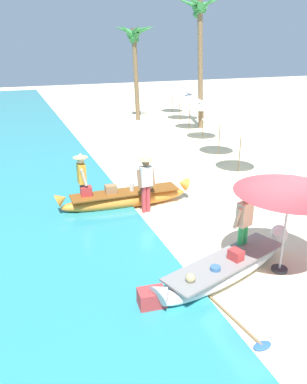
{
  "coord_description": "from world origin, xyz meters",
  "views": [
    {
      "loc": [
        -5.51,
        -6.64,
        4.9
      ],
      "look_at": [
        -1.89,
        2.91,
        0.9
      ],
      "focal_mm": 36.62,
      "sensor_mm": 36.0,
      "label": 1
    }
  ],
  "objects_px": {
    "palm_tree_leaning_seaward": "(135,41)",
    "cooler_box": "(152,300)",
    "paddle": "(243,327)",
    "person_tourist_customer": "(244,223)",
    "boat_white_foreground": "(226,268)",
    "boat_orange_midground": "(125,198)",
    "person_vendor_assistant": "(82,178)",
    "person_vendor_hatted": "(146,180)",
    "palm_tree_tall_inland": "(200,24)",
    "patio_umbrella_large": "(291,184)"
  },
  "relations": [
    {
      "from": "boat_white_foreground",
      "to": "person_vendor_hatted",
      "type": "relative_size",
      "value": 2.26
    },
    {
      "from": "boat_white_foreground",
      "to": "boat_orange_midground",
      "type": "height_order",
      "value": "boat_orange_midground"
    },
    {
      "from": "boat_orange_midground",
      "to": "person_vendor_assistant",
      "type": "distance_m",
      "value": 1.47
    },
    {
      "from": "boat_white_foreground",
      "to": "cooler_box",
      "type": "height_order",
      "value": "boat_white_foreground"
    },
    {
      "from": "person_tourist_customer",
      "to": "palm_tree_leaning_seaward",
      "type": "xyz_separation_m",
      "value": [
        3.09,
        17.22,
        3.79
      ]
    },
    {
      "from": "boat_orange_midground",
      "to": "palm_tree_leaning_seaward",
      "type": "xyz_separation_m",
      "value": [
        4.75,
        13.22,
        4.48
      ]
    },
    {
      "from": "person_tourist_customer",
      "to": "palm_tree_tall_inland",
      "type": "distance_m",
      "value": 15.55
    },
    {
      "from": "paddle",
      "to": "person_tourist_customer",
      "type": "bearing_deg",
      "value": 58.39
    },
    {
      "from": "patio_umbrella_large",
      "to": "palm_tree_tall_inland",
      "type": "relative_size",
      "value": 0.33
    },
    {
      "from": "palm_tree_tall_inland",
      "to": "paddle",
      "type": "xyz_separation_m",
      "value": [
        -6.92,
        -15.77,
        -5.63
      ]
    },
    {
      "from": "palm_tree_leaning_seaward",
      "to": "paddle",
      "type": "height_order",
      "value": "palm_tree_leaning_seaward"
    },
    {
      "from": "palm_tree_leaning_seaward",
      "to": "person_vendor_assistant",
      "type": "bearing_deg",
      "value": -114.74
    },
    {
      "from": "person_tourist_customer",
      "to": "person_vendor_assistant",
      "type": "relative_size",
      "value": 0.95
    },
    {
      "from": "boat_orange_midground",
      "to": "palm_tree_leaning_seaward",
      "type": "relative_size",
      "value": 0.74
    },
    {
      "from": "palm_tree_tall_inland",
      "to": "paddle",
      "type": "bearing_deg",
      "value": -113.67
    },
    {
      "from": "person_vendor_hatted",
      "to": "cooler_box",
      "type": "bearing_deg",
      "value": -108.37
    },
    {
      "from": "boat_white_foreground",
      "to": "person_vendor_assistant",
      "type": "distance_m",
      "value": 5.29
    },
    {
      "from": "patio_umbrella_large",
      "to": "palm_tree_leaning_seaward",
      "type": "xyz_separation_m",
      "value": [
        2.51,
        17.92,
        2.68
      ]
    },
    {
      "from": "boat_white_foreground",
      "to": "person_vendor_hatted",
      "type": "xyz_separation_m",
      "value": [
        -0.43,
        3.96,
        0.77
      ]
    },
    {
      "from": "boat_white_foreground",
      "to": "palm_tree_tall_inland",
      "type": "xyz_separation_m",
      "value": [
        6.38,
        14.25,
        5.4
      ]
    },
    {
      "from": "palm_tree_tall_inland",
      "to": "person_tourist_customer",
      "type": "bearing_deg",
      "value": -112.38
    },
    {
      "from": "boat_orange_midground",
      "to": "patio_umbrella_large",
      "type": "relative_size",
      "value": 1.82
    },
    {
      "from": "person_vendor_hatted",
      "to": "palm_tree_leaning_seaward",
      "type": "bearing_deg",
      "value": 72.88
    },
    {
      "from": "boat_white_foreground",
      "to": "palm_tree_leaning_seaward",
      "type": "height_order",
      "value": "palm_tree_leaning_seaward"
    },
    {
      "from": "patio_umbrella_large",
      "to": "boat_white_foreground",
      "type": "bearing_deg",
      "value": 172.67
    },
    {
      "from": "person_vendor_hatted",
      "to": "person_vendor_assistant",
      "type": "distance_m",
      "value": 1.91
    },
    {
      "from": "patio_umbrella_large",
      "to": "cooler_box",
      "type": "relative_size",
      "value": 4.52
    },
    {
      "from": "person_tourist_customer",
      "to": "cooler_box",
      "type": "bearing_deg",
      "value": -159.83
    },
    {
      "from": "patio_umbrella_large",
      "to": "palm_tree_tall_inland",
      "type": "distance_m",
      "value": 15.69
    },
    {
      "from": "palm_tree_tall_inland",
      "to": "cooler_box",
      "type": "height_order",
      "value": "palm_tree_tall_inland"
    },
    {
      "from": "person_vendor_assistant",
      "to": "palm_tree_leaning_seaward",
      "type": "distance_m",
      "value": 14.78
    },
    {
      "from": "person_tourist_customer",
      "to": "patio_umbrella_large",
      "type": "bearing_deg",
      "value": -50.48
    },
    {
      "from": "boat_white_foreground",
      "to": "paddle",
      "type": "distance_m",
      "value": 1.63
    },
    {
      "from": "person_vendor_assistant",
      "to": "palm_tree_leaning_seaward",
      "type": "xyz_separation_m",
      "value": [
        5.99,
        12.99,
        3.72
      ]
    },
    {
      "from": "palm_tree_leaning_seaward",
      "to": "boat_white_foreground",
      "type": "bearing_deg",
      "value": -102.14
    },
    {
      "from": "boat_orange_midground",
      "to": "palm_tree_tall_inland",
      "type": "height_order",
      "value": "palm_tree_tall_inland"
    },
    {
      "from": "boat_white_foreground",
      "to": "paddle",
      "type": "xyz_separation_m",
      "value": [
        -0.54,
        -1.52,
        -0.22
      ]
    },
    {
      "from": "person_vendor_hatted",
      "to": "paddle",
      "type": "xyz_separation_m",
      "value": [
        -0.11,
        -5.49,
        -1.0
      ]
    },
    {
      "from": "palm_tree_leaning_seaward",
      "to": "cooler_box",
      "type": "xyz_separation_m",
      "value": [
        -5.71,
        -18.18,
        -4.55
      ]
    },
    {
      "from": "person_vendor_hatted",
      "to": "person_tourist_customer",
      "type": "relative_size",
      "value": 1.03
    },
    {
      "from": "person_tourist_customer",
      "to": "palm_tree_tall_inland",
      "type": "relative_size",
      "value": 0.24
    },
    {
      "from": "person_vendor_hatted",
      "to": "cooler_box",
      "type": "height_order",
      "value": "person_vendor_hatted"
    },
    {
      "from": "palm_tree_leaning_seaward",
      "to": "paddle",
      "type": "xyz_separation_m",
      "value": [
        -4.36,
        -19.28,
        -4.74
      ]
    },
    {
      "from": "palm_tree_leaning_seaward",
      "to": "cooler_box",
      "type": "relative_size",
      "value": 11.16
    },
    {
      "from": "person_vendor_hatted",
      "to": "person_vendor_assistant",
      "type": "bearing_deg",
      "value": 155.38
    },
    {
      "from": "patio_umbrella_large",
      "to": "palm_tree_leaning_seaward",
      "type": "relative_size",
      "value": 0.41
    },
    {
      "from": "boat_white_foreground",
      "to": "person_tourist_customer",
      "type": "height_order",
      "value": "person_tourist_customer"
    },
    {
      "from": "boat_white_foreground",
      "to": "patio_umbrella_large",
      "type": "relative_size",
      "value": 1.7
    },
    {
      "from": "person_vendor_assistant",
      "to": "patio_umbrella_large",
      "type": "height_order",
      "value": "patio_umbrella_large"
    },
    {
      "from": "patio_umbrella_large",
      "to": "palm_tree_leaning_seaward",
      "type": "distance_m",
      "value": 18.29
    }
  ]
}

